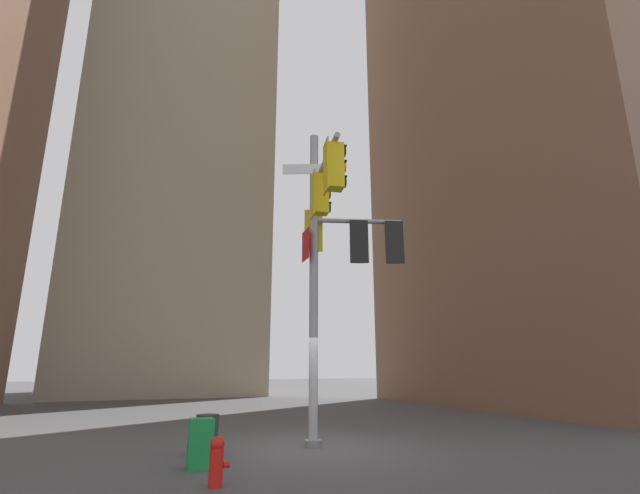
{
  "coord_description": "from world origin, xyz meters",
  "views": [
    {
      "loc": [
        -4.28,
        -10.66,
        1.81
      ],
      "look_at": [
        0.3,
        0.3,
        4.92
      ],
      "focal_mm": 25.79,
      "sensor_mm": 36.0,
      "label": 1
    }
  ],
  "objects_px": {
    "fire_hydrant": "(217,460)",
    "newspaper_box": "(200,443)",
    "signal_pole_assembly": "(333,240)",
    "trash_bin": "(207,434)"
  },
  "relations": [
    {
      "from": "signal_pole_assembly",
      "to": "trash_bin",
      "type": "xyz_separation_m",
      "value": [
        -2.75,
        0.57,
        -4.48
      ]
    },
    {
      "from": "signal_pole_assembly",
      "to": "newspaper_box",
      "type": "xyz_separation_m",
      "value": [
        -3.09,
        -0.81,
        -4.44
      ]
    },
    {
      "from": "fire_hydrant",
      "to": "trash_bin",
      "type": "distance_m",
      "value": 2.86
    },
    {
      "from": "newspaper_box",
      "to": "fire_hydrant",
      "type": "bearing_deg",
      "value": -88.73
    },
    {
      "from": "fire_hydrant",
      "to": "signal_pole_assembly",
      "type": "bearing_deg",
      "value": 36.6
    },
    {
      "from": "fire_hydrant",
      "to": "newspaper_box",
      "type": "height_order",
      "value": "newspaper_box"
    },
    {
      "from": "signal_pole_assembly",
      "to": "trash_bin",
      "type": "height_order",
      "value": "signal_pole_assembly"
    },
    {
      "from": "trash_bin",
      "to": "signal_pole_assembly",
      "type": "bearing_deg",
      "value": -11.75
    },
    {
      "from": "fire_hydrant",
      "to": "newspaper_box",
      "type": "distance_m",
      "value": 1.47
    },
    {
      "from": "signal_pole_assembly",
      "to": "fire_hydrant",
      "type": "xyz_separation_m",
      "value": [
        -3.06,
        -2.27,
        -4.49
      ]
    }
  ]
}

